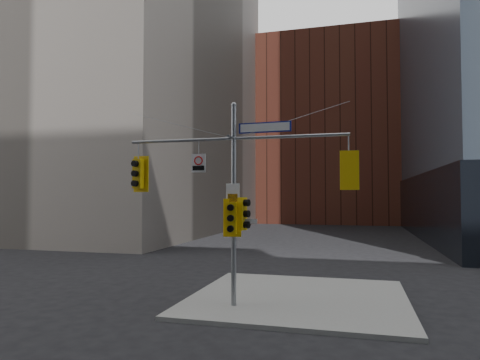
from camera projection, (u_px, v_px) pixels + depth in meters
The scene contains 13 objects.
ground at pixel (215, 326), 12.98m from camera, with size 160.00×160.00×0.00m, color black.
sidewalk_corner at pixel (298, 298), 16.31m from camera, with size 8.00×8.00×0.15m, color gray.
brick_midrise at pixel (329, 135), 69.43m from camera, with size 26.00×20.00×28.00m, color brown.
signal_assembly at pixel (234, 183), 15.07m from camera, with size 8.00×0.80×7.30m.
traffic_light_west_arm at pixel (138, 174), 16.09m from camera, with size 0.65×0.55×1.37m.
traffic_light_east_arm at pixel (349, 171), 14.05m from camera, with size 0.61×0.53×1.28m.
traffic_light_pole_side at pixel (243, 214), 14.94m from camera, with size 0.50×0.42×1.15m.
traffic_light_pole_front at pixel (231, 218), 14.77m from camera, with size 0.64×0.54×1.33m.
street_sign_blade at pixel (265, 127), 14.85m from camera, with size 1.88×0.14×0.37m.
regulatory_sign_arm at pixel (199, 163), 15.43m from camera, with size 0.53×0.07×0.67m.
regulatory_sign_pole at pixel (233, 193), 14.95m from camera, with size 0.50×0.09×0.66m.
street_blade_ew at pixel (246, 221), 14.91m from camera, with size 0.79×0.04×0.16m.
street_blade_ns at pixel (237, 226), 15.45m from camera, with size 0.06×0.75×0.15m.
Camera 1 is at (4.19, -12.48, 3.95)m, focal length 32.00 mm.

